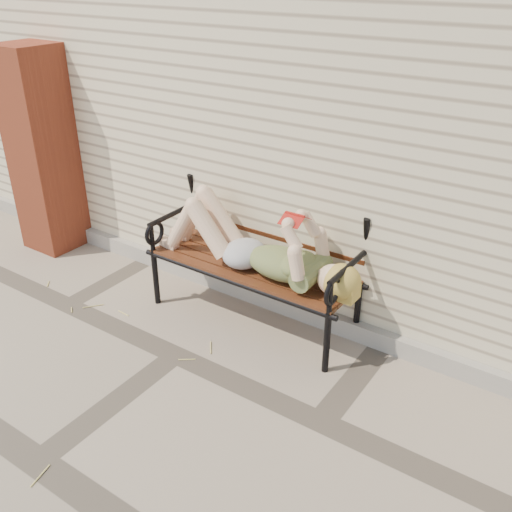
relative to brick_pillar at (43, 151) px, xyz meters
The scene contains 7 objects.
ground 2.62m from the brick_pillar, 18.06° to the right, with size 80.00×80.00×0.00m, color gray.
house_wall 3.26m from the brick_pillar, 44.37° to the left, with size 8.00×4.00×3.00m, color beige.
foundation_strip 2.49m from the brick_pillar, ahead, with size 8.00×0.10×0.15m, color #9C978D.
brick_pillar is the anchor object (origin of this frame).
garden_bench 2.52m from the brick_pillar, ahead, with size 1.87×0.75×1.21m.
reading_woman 2.53m from the brick_pillar, ahead, with size 1.77×0.40×0.56m.
straw_scatter 2.15m from the brick_pillar, 49.46° to the right, with size 3.06×1.54×0.01m.
Camera 1 is at (2.47, -2.53, 2.68)m, focal length 40.00 mm.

